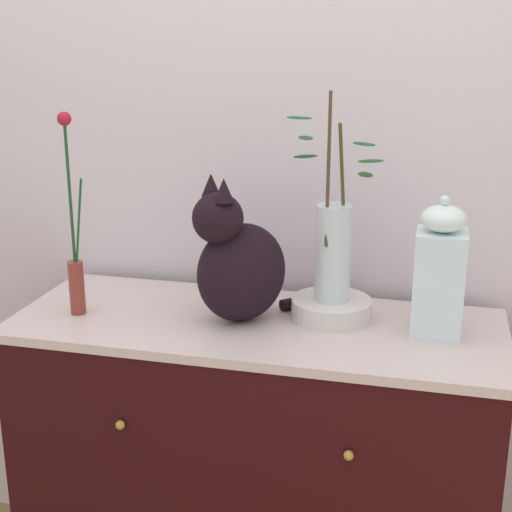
% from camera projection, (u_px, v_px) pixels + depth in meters
% --- Properties ---
extents(wall_back, '(4.40, 0.08, 2.60)m').
position_uv_depth(wall_back, '(283.00, 164.00, 2.16)').
color(wall_back, silver).
rests_on(wall_back, ground_plane).
extents(sideboard, '(1.30, 0.52, 0.94)m').
position_uv_depth(sideboard, '(256.00, 474.00, 2.10)').
color(sideboard, black).
rests_on(sideboard, ground_plane).
extents(cat_sitting, '(0.40, 0.38, 0.39)m').
position_uv_depth(cat_sitting, '(239.00, 262.00, 1.93)').
color(cat_sitting, black).
rests_on(cat_sitting, sideboard).
extents(vase_slim_green, '(0.06, 0.04, 0.54)m').
position_uv_depth(vase_slim_green, '(75.00, 257.00, 1.97)').
color(vase_slim_green, brown).
rests_on(vase_slim_green, sideboard).
extents(bowl_porcelain, '(0.21, 0.21, 0.05)m').
position_uv_depth(bowl_porcelain, '(331.00, 308.00, 1.98)').
color(bowl_porcelain, silver).
rests_on(bowl_porcelain, sideboard).
extents(vase_glass_clear, '(0.26, 0.11, 0.54)m').
position_uv_depth(vase_glass_clear, '(333.00, 247.00, 1.93)').
color(vase_glass_clear, silver).
rests_on(vase_glass_clear, bowl_porcelain).
extents(jar_lidded_porcelain, '(0.12, 0.12, 0.36)m').
position_uv_depth(jar_lidded_porcelain, '(439.00, 273.00, 1.84)').
color(jar_lidded_porcelain, white).
rests_on(jar_lidded_porcelain, sideboard).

